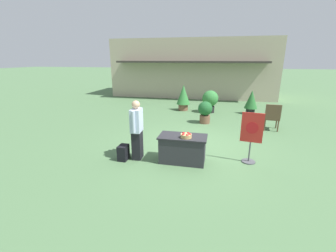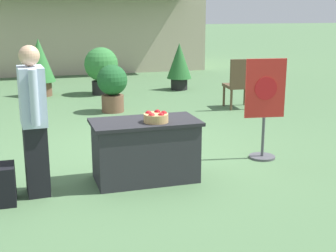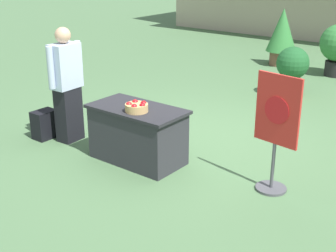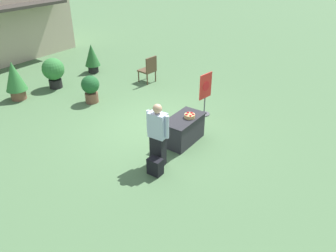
# 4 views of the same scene
# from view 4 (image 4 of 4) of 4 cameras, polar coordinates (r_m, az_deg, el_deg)

# --- Properties ---
(ground_plane) EXTENTS (120.00, 120.00, 0.00)m
(ground_plane) POSITION_cam_4_polar(r_m,az_deg,el_deg) (9.80, -1.96, -0.13)
(ground_plane) COLOR #4C7047
(display_table) EXTENTS (1.27, 0.68, 0.73)m
(display_table) POSITION_cam_4_polar(r_m,az_deg,el_deg) (8.91, 2.72, -0.64)
(display_table) COLOR #2D2D33
(display_table) RESTS_ON ground_plane
(apple_basket) EXTENTS (0.29, 0.29, 0.13)m
(apple_basket) POSITION_cam_4_polar(r_m,az_deg,el_deg) (8.73, 3.81, 1.82)
(apple_basket) COLOR tan
(apple_basket) RESTS_ON display_table
(person_visitor) EXTENTS (0.28, 0.61, 1.64)m
(person_visitor) POSITION_cam_4_polar(r_m,az_deg,el_deg) (7.75, -1.78, -1.59)
(person_visitor) COLOR black
(person_visitor) RESTS_ON ground_plane
(backpack) EXTENTS (0.24, 0.34, 0.42)m
(backpack) POSITION_cam_4_polar(r_m,az_deg,el_deg) (7.77, -2.24, -7.04)
(backpack) COLOR black
(backpack) RESTS_ON ground_plane
(poster_board) EXTENTS (0.55, 0.36, 1.37)m
(poster_board) POSITION_cam_4_polar(r_m,az_deg,el_deg) (10.26, 6.50, 5.73)
(poster_board) COLOR #4C4C51
(poster_board) RESTS_ON ground_plane
(patio_chair) EXTENTS (0.60, 0.60, 1.04)m
(patio_chair) POSITION_cam_4_polar(r_m,az_deg,el_deg) (12.86, -3.36, 9.98)
(patio_chair) COLOR brown
(patio_chair) RESTS_ON ground_plane
(potted_plant_near_right) EXTENTS (0.63, 0.63, 1.19)m
(potted_plant_near_right) POSITION_cam_4_polar(r_m,az_deg,el_deg) (14.28, -13.10, 11.66)
(potted_plant_near_right) COLOR black
(potted_plant_near_right) RESTS_ON ground_plane
(potted_plant_far_right) EXTENTS (0.72, 0.72, 1.36)m
(potted_plant_far_right) POSITION_cam_4_polar(r_m,az_deg,el_deg) (12.46, -25.14, 7.46)
(potted_plant_far_right) COLOR brown
(potted_plant_far_right) RESTS_ON ground_plane
(potted_plant_far_left) EXTENTS (0.61, 0.61, 0.95)m
(potted_plant_far_left) POSITION_cam_4_polar(r_m,az_deg,el_deg) (11.45, -13.33, 6.54)
(potted_plant_far_left) COLOR brown
(potted_plant_far_left) RESTS_ON ground_plane
(potted_plant_near_left) EXTENTS (0.81, 0.81, 1.14)m
(potted_plant_near_left) POSITION_cam_4_polar(r_m,az_deg,el_deg) (13.03, -19.32, 9.06)
(potted_plant_near_left) COLOR black
(potted_plant_near_left) RESTS_ON ground_plane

